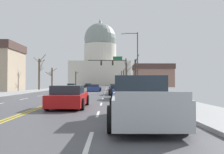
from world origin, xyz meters
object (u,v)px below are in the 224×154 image
sedan_near_00 (115,87)px  sedan_oncoming_00 (71,86)px  sedan_near_05 (69,97)px  pedestrian_00 (138,85)px  bicycle_parked (136,89)px  sedan_near_01 (94,88)px  sedan_near_02 (118,89)px  sedan_near_03 (117,90)px  sedan_near_04 (123,92)px  signal_gantry (115,66)px  street_lamp_right (135,57)px  sedan_oncoming_01 (88,86)px  pickup_truck_near_06 (141,102)px

sedan_near_00 → sedan_oncoming_00: bearing=128.7°
sedan_near_00 → sedan_near_05: 32.18m
pedestrian_00 → bicycle_parked: pedestrian_00 is taller
sedan_oncoming_00 → bicycle_parked: (13.27, -21.27, -0.07)m
sedan_near_01 → bicycle_parked: sedan_near_01 is taller
sedan_near_02 → sedan_oncoming_00: sedan_near_02 is taller
sedan_near_01 → pedestrian_00: size_ratio=2.58×
sedan_near_00 → sedan_near_03: sedan_near_00 is taller
pedestrian_00 → sedan_near_03: bearing=-111.3°
sedan_near_04 → sedan_oncoming_00: bearing=105.4°
sedan_near_00 → sedan_near_04: sedan_near_04 is taller
signal_gantry → sedan_near_03: size_ratio=1.78×
street_lamp_right → sedan_near_03: (-2.86, -6.19, -4.64)m
bicycle_parked → sedan_oncoming_00: bearing=122.0°
sedan_oncoming_01 → sedan_near_00: bearing=-74.0°
sedan_near_00 → pedestrian_00: size_ratio=2.52×
sedan_near_02 → sedan_near_03: size_ratio=1.04×
sedan_near_02 → pedestrian_00: size_ratio=2.72×
street_lamp_right → sedan_oncoming_01: bearing=105.3°
sedan_near_03 → sedan_oncoming_00: size_ratio=0.99×
street_lamp_right → sedan_near_00: bearing=103.7°
signal_gantry → sedan_oncoming_00: 14.56m
sedan_near_00 → sedan_near_05: size_ratio=0.91×
sedan_near_05 → sedan_oncoming_01: 56.34m
sedan_near_05 → sedan_near_04: bearing=63.7°
sedan_near_01 → sedan_near_03: bearing=-73.6°
street_lamp_right → bicycle_parked: size_ratio=4.84×
street_lamp_right → sedan_near_01: 9.39m
sedan_near_04 → pickup_truck_near_06: pickup_truck_near_06 is taller
sedan_near_01 → sedan_near_05: 26.00m
sedan_near_02 → pedestrian_00: 4.74m
signal_gantry → pickup_truck_near_06: 41.02m
sedan_near_05 → sedan_near_02: bearing=79.6°
sedan_near_00 → sedan_near_03: size_ratio=0.96×
sedan_near_03 → pedestrian_00: (3.54, 9.08, 0.53)m
sedan_near_02 → sedan_oncoming_01: bearing=101.3°
sedan_near_00 → pedestrian_00: bearing=-67.8°
sedan_near_01 → sedan_oncoming_01: size_ratio=1.04×
signal_gantry → sedan_near_01: bearing=-111.3°
sedan_near_03 → bicycle_parked: sedan_near_03 is taller
pedestrian_00 → sedan_near_04: bearing=-101.5°
bicycle_parked → sedan_near_04: bearing=-100.5°
sedan_near_03 → sedan_near_05: bearing=-103.0°
sedan_near_02 → sedan_near_05: 20.49m
sedan_near_03 → pickup_truck_near_06: bearing=-89.7°
sedan_near_05 → bicycle_parked: bearing=74.3°
signal_gantry → sedan_near_01: size_ratio=1.81×
sedan_near_02 → sedan_near_01: bearing=122.4°
signal_gantry → sedan_near_05: bearing=-95.9°
sedan_oncoming_01 → pedestrian_00: size_ratio=2.48×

